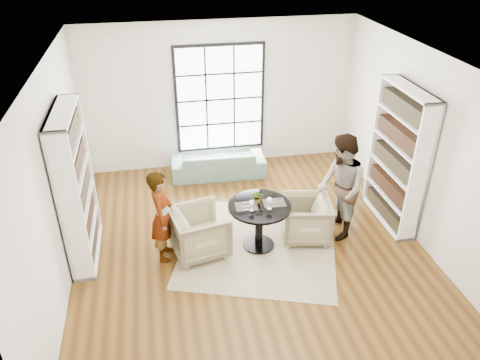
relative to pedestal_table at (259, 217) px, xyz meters
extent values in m
plane|color=brown|center=(-0.14, 0.05, -0.57)|extent=(6.00, 6.00, 0.00)
plane|color=silver|center=(-0.14, 3.05, 0.93)|extent=(5.50, 0.00, 5.50)
plane|color=silver|center=(-2.89, 0.05, 0.93)|extent=(0.00, 6.00, 6.00)
plane|color=silver|center=(2.61, 0.05, 0.93)|extent=(0.00, 6.00, 6.00)
plane|color=silver|center=(-0.14, -2.95, 0.93)|extent=(5.50, 0.00, 5.50)
plane|color=white|center=(-0.14, 0.05, 2.43)|extent=(6.00, 6.00, 0.00)
cube|color=black|center=(-0.14, 3.03, 0.88)|extent=(1.82, 0.06, 2.22)
cube|color=white|center=(-0.14, 2.99, 0.88)|extent=(1.70, 0.02, 2.10)
cube|color=tan|center=(0.00, 0.01, -0.56)|extent=(3.08, 3.08, 0.01)
cylinder|color=black|center=(0.00, 0.00, -0.55)|extent=(0.50, 0.50, 0.04)
cylinder|color=black|center=(0.00, 0.00, -0.19)|extent=(0.13, 0.13, 0.70)
cylinder|color=black|center=(0.00, 0.00, 0.20)|extent=(0.98, 0.98, 0.04)
imported|color=gray|center=(-0.28, 2.50, -0.29)|extent=(1.92, 0.82, 0.55)
imported|color=tan|center=(-0.94, 0.03, -0.19)|extent=(0.99, 0.97, 0.76)
imported|color=tan|center=(0.80, 0.10, -0.21)|extent=(0.91, 0.89, 0.71)
imported|color=gray|center=(-1.49, 0.03, 0.18)|extent=(0.44, 0.60, 1.50)
imported|color=gray|center=(1.35, 0.10, 0.32)|extent=(0.74, 0.92, 1.78)
cube|color=black|center=(-0.21, 0.00, 0.22)|extent=(0.35, 0.28, 0.01)
cube|color=black|center=(0.24, 0.01, 0.22)|extent=(0.35, 0.28, 0.01)
cylinder|color=silver|center=(-0.15, -0.12, 0.22)|extent=(0.07, 0.07, 0.01)
cylinder|color=silver|center=(-0.15, -0.12, 0.27)|extent=(0.01, 0.01, 0.10)
sphere|color=maroon|center=(-0.15, -0.12, 0.35)|extent=(0.08, 0.08, 0.08)
ellipsoid|color=white|center=(-0.15, -0.12, 0.35)|extent=(0.08, 0.08, 0.09)
cylinder|color=silver|center=(0.12, -0.13, 0.22)|extent=(0.07, 0.07, 0.01)
cylinder|color=silver|center=(0.12, -0.13, 0.28)|extent=(0.01, 0.01, 0.11)
sphere|color=maroon|center=(0.12, -0.13, 0.37)|extent=(0.09, 0.09, 0.09)
ellipsoid|color=white|center=(0.12, -0.13, 0.37)|extent=(0.09, 0.09, 0.10)
imported|color=gray|center=(-0.02, 0.08, 0.32)|extent=(0.20, 0.18, 0.20)
camera|label=1|loc=(-1.45, -5.92, 4.14)|focal=35.00mm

